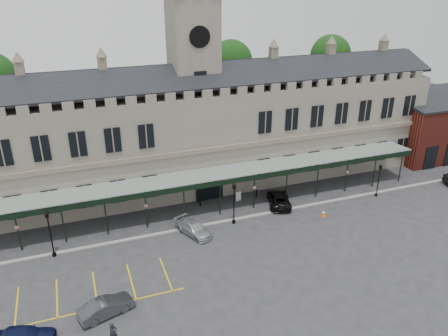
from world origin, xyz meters
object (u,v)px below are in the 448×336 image
object	(u,v)px
car_van	(279,199)
person_a	(113,334)
station_building	(196,133)
lamp_post_mid	(234,199)
sign_board	(238,196)
traffic_cone	(323,213)
car_taxi	(194,228)
clock_tower	(194,78)
lamp_post_left	(49,229)
lamp_post_right	(379,177)
car_left_b	(106,307)

from	to	relation	value
car_van	person_a	distance (m)	24.82
station_building	car_van	xyz separation A→B (m)	(7.00, -8.94, -5.78)
station_building	person_a	world-z (taller)	station_building
lamp_post_mid	sign_board	world-z (taller)	lamp_post_mid
traffic_cone	car_taxi	xyz separation A→B (m)	(-14.13, 1.52, 0.27)
person_a	clock_tower	bearing A→B (deg)	33.73
lamp_post_mid	sign_board	bearing A→B (deg)	62.59
sign_board	car_taxi	distance (m)	8.53
lamp_post_left	lamp_post_mid	xyz separation A→B (m)	(17.82, -0.29, -0.08)
lamp_post_left	car_taxi	size ratio (longest dim) A/B	1.09
sign_board	car_taxi	world-z (taller)	car_taxi
station_building	car_van	size ratio (longest dim) A/B	12.09
station_building	car_taxi	world-z (taller)	station_building
car_van	traffic_cone	bearing A→B (deg)	147.59
lamp_post_right	car_left_b	world-z (taller)	lamp_post_right
car_left_b	sign_board	bearing A→B (deg)	-67.23
station_building	traffic_cone	size ratio (longest dim) A/B	79.05
person_a	lamp_post_mid	bearing A→B (deg)	14.71
traffic_cone	person_a	size ratio (longest dim) A/B	0.44
lamp_post_right	car_left_b	size ratio (longest dim) A/B	0.97
traffic_cone	person_a	world-z (taller)	person_a
person_a	car_left_b	bearing A→B (deg)	66.28
clock_tower	car_taxi	bearing A→B (deg)	-108.31
traffic_cone	sign_board	distance (m)	9.77
station_building	clock_tower	distance (m)	6.64
lamp_post_right	car_left_b	distance (m)	33.49
car_left_b	station_building	bearing A→B (deg)	-50.64
lamp_post_right	person_a	bearing A→B (deg)	-159.03
traffic_cone	sign_board	size ratio (longest dim) A/B	0.67
lamp_post_right	car_taxi	bearing A→B (deg)	-178.79
lamp_post_left	sign_board	size ratio (longest dim) A/B	4.28
lamp_post_right	person_a	world-z (taller)	lamp_post_right
lamp_post_left	car_left_b	xyz separation A→B (m)	(3.73, -9.54, -2.19)
car_taxi	person_a	bearing A→B (deg)	-152.01
lamp_post_left	lamp_post_right	distance (m)	35.89
lamp_post_left	car_van	xyz separation A→B (m)	(24.12, 1.76, -2.20)
lamp_post_right	lamp_post_mid	bearing A→B (deg)	179.76
car_van	station_building	bearing A→B (deg)	-32.84
lamp_post_mid	sign_board	distance (m)	5.54
lamp_post_right	car_left_b	bearing A→B (deg)	-164.08
lamp_post_mid	traffic_cone	world-z (taller)	lamp_post_mid
station_building	lamp_post_right	world-z (taller)	station_building
lamp_post_mid	car_taxi	world-z (taller)	lamp_post_mid
car_left_b	lamp_post_left	bearing A→B (deg)	4.19
lamp_post_left	car_van	bearing A→B (deg)	4.18
traffic_cone	sign_board	xyz separation A→B (m)	(-7.25, 6.56, 0.18)
car_taxi	clock_tower	bearing A→B (deg)	48.19
clock_tower	lamp_post_left	world-z (taller)	clock_tower
lamp_post_left	person_a	xyz separation A→B (m)	(3.89, -12.63, -2.03)
car_van	car_left_b	bearing A→B (deg)	48.10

